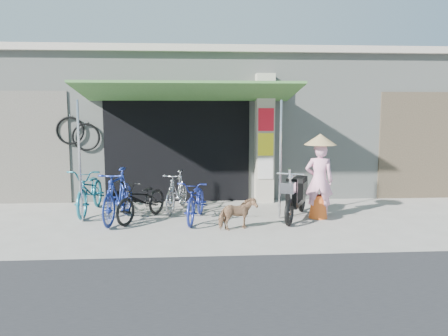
{
  "coord_description": "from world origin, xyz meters",
  "views": [
    {
      "loc": [
        -0.79,
        -7.74,
        2.15
      ],
      "look_at": [
        -0.2,
        1.0,
        1.0
      ],
      "focal_mm": 35.0,
      "sensor_mm": 36.0,
      "label": 1
    }
  ],
  "objects": [
    {
      "name": "awning",
      "position": [
        -0.9,
        1.63,
        2.51
      ],
      "size": [
        4.6,
        1.88,
        2.72
      ],
      "color": "#3A6C31",
      "rests_on": "ground"
    },
    {
      "name": "ground",
      "position": [
        0.0,
        0.0,
        0.0
      ],
      "size": [
        80.0,
        80.0,
        0.0
      ],
      "primitive_type": "plane",
      "color": "#9F9990",
      "rests_on": "ground"
    },
    {
      "name": "neighbour_left",
      "position": [
        -5.0,
        2.59,
        1.3
      ],
      "size": [
        2.6,
        0.06,
        2.6
      ],
      "primitive_type": "cube",
      "color": "#6B665B",
      "rests_on": "ground"
    },
    {
      "name": "neighbour_right",
      "position": [
        5.0,
        2.59,
        1.3
      ],
      "size": [
        2.6,
        0.06,
        2.6
      ],
      "primitive_type": "cube",
      "color": "brown",
      "rests_on": "ground"
    },
    {
      "name": "shop_pillar",
      "position": [
        0.85,
        2.45,
        1.5
      ],
      "size": [
        0.42,
        0.44,
        3.0
      ],
      "color": "#B8AF9D",
      "rests_on": "ground"
    },
    {
      "name": "nun",
      "position": [
        1.69,
        0.74,
        0.85
      ],
      "size": [
        0.64,
        0.64,
        1.7
      ],
      "rotation": [
        0.0,
        0.0,
        2.89
      ],
      "color": "#F7A7C6",
      "rests_on": "ground"
    },
    {
      "name": "bike_black",
      "position": [
        -1.83,
        0.79,
        0.41
      ],
      "size": [
        1.23,
        1.64,
        0.83
      ],
      "primitive_type": "imported",
      "rotation": [
        0.0,
        0.0,
        -0.5
      ],
      "color": "black",
      "rests_on": "ground"
    },
    {
      "name": "bike_teal",
      "position": [
        -2.99,
        1.48,
        0.48
      ],
      "size": [
        0.69,
        1.86,
        0.97
      ],
      "primitive_type": "imported",
      "rotation": [
        0.0,
        0.0,
        -0.03
      ],
      "color": "#1C6D80",
      "rests_on": "ground"
    },
    {
      "name": "bike_blue",
      "position": [
        -2.29,
        0.73,
        0.52
      ],
      "size": [
        0.75,
        1.77,
        1.03
      ],
      "primitive_type": "imported",
      "rotation": [
        0.0,
        0.0,
        -0.16
      ],
      "color": "navy",
      "rests_on": "ground"
    },
    {
      "name": "bike_navy",
      "position": [
        -0.77,
        0.68,
        0.41
      ],
      "size": [
        0.83,
        1.64,
        0.82
      ],
      "primitive_type": "imported",
      "rotation": [
        0.0,
        0.0,
        -0.19
      ],
      "color": "navy",
      "rests_on": "ground"
    },
    {
      "name": "bike_silver",
      "position": [
        -1.18,
        1.49,
        0.44
      ],
      "size": [
        0.79,
        1.52,
        0.88
      ],
      "primitive_type": "imported",
      "rotation": [
        0.0,
        0.0,
        -0.27
      ],
      "color": "#A5A5AA",
      "rests_on": "ground"
    },
    {
      "name": "moped",
      "position": [
        1.25,
        0.77,
        0.46
      ],
      "size": [
        0.89,
        1.67,
        1.0
      ],
      "rotation": [
        0.0,
        0.0,
        -0.43
      ],
      "color": "black",
      "rests_on": "ground"
    },
    {
      "name": "bicycle_shop",
      "position": [
        -0.0,
        5.09,
        1.83
      ],
      "size": [
        12.3,
        5.3,
        3.66
      ],
      "color": "#989C94",
      "rests_on": "ground"
    },
    {
      "name": "street_dog",
      "position": [
        -0.02,
        -0.04,
        0.29
      ],
      "size": [
        0.76,
        0.54,
        0.59
      ],
      "primitive_type": "imported",
      "rotation": [
        0.0,
        0.0,
        1.93
      ],
      "color": "tan",
      "rests_on": "ground"
    }
  ]
}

